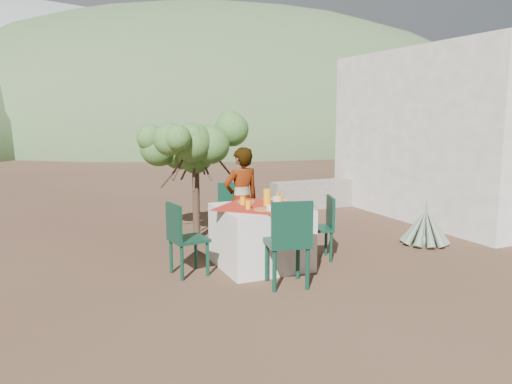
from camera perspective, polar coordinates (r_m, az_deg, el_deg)
ground at (r=5.82m, az=-4.17°, el=-9.92°), size 160.00×160.00×0.00m
table at (r=6.19m, az=0.54°, el=-5.07°), size 1.30×1.30×0.76m
chair_far at (r=7.18m, az=-2.74°, el=-2.17°), size 0.53×0.53×0.89m
chair_near at (r=5.40m, az=3.78°, el=-5.42°), size 0.53×0.53×0.98m
chair_left at (r=5.86m, az=-8.37°, el=-4.97°), size 0.45×0.45×0.86m
chair_right at (r=6.53m, az=7.62°, el=-3.70°), size 0.49×0.49×0.83m
person at (r=6.77m, az=-1.67°, el=-0.92°), size 0.57×0.42×1.44m
shrub_tree at (r=7.47m, az=-6.68°, el=4.63°), size 1.43×1.40×1.68m
agave at (r=7.63m, az=18.79°, el=-3.86°), size 0.71×0.70×0.74m
guesthouse at (r=10.20m, az=23.24°, el=6.10°), size 3.20×4.20×3.00m
stone_wall at (r=10.29m, az=8.55°, el=-0.12°), size 2.60×0.35×0.55m
hill_near_right at (r=43.49m, az=-4.98°, el=6.44°), size 48.00×48.00×20.00m
hill_far_center at (r=57.28m, az=-25.82°, el=6.19°), size 60.00×60.00×24.00m
hill_far_right at (r=59.28m, az=6.77°, el=7.07°), size 36.00×36.00×14.00m
plate_far at (r=6.34m, az=-1.13°, el=-1.14°), size 0.23×0.23×0.01m
plate_near at (r=5.84m, az=0.73°, el=-2.01°), size 0.21×0.21×0.01m
glass_far at (r=6.17m, az=-1.54°, el=-1.00°), size 0.06×0.06×0.10m
glass_near at (r=5.90m, az=-0.91°, el=-1.46°), size 0.06×0.06×0.10m
juice_pitcher at (r=6.11m, az=1.28°, el=-0.62°), size 0.09×0.09×0.20m
bowl_plate at (r=5.79m, az=1.90°, el=-2.12°), size 0.17×0.17×0.01m
white_bowl at (r=5.78m, az=1.90°, el=-1.81°), size 0.15×0.15×0.05m
jar_left at (r=6.29m, az=2.87°, el=-0.83°), size 0.06×0.06×0.10m
jar_right at (r=6.48m, az=2.51°, el=-0.53°), size 0.06×0.06×0.10m
napkin_holder at (r=6.25m, az=2.34°, el=-0.92°), size 0.08×0.05×0.10m
fruit_cluster at (r=5.98m, az=3.87°, el=-1.50°), size 0.14×0.13×0.07m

